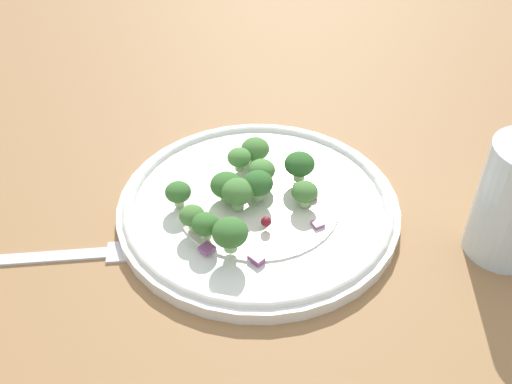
# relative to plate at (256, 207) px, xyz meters

# --- Properties ---
(ground_plane) EXTENTS (1.80, 1.80, 0.02)m
(ground_plane) POSITION_rel_plate_xyz_m (0.02, -0.00, -0.02)
(ground_plane) COLOR olive
(plate) EXTENTS (0.26, 0.26, 0.02)m
(plate) POSITION_rel_plate_xyz_m (0.00, 0.00, 0.00)
(plate) COLOR white
(plate) RESTS_ON ground_plane
(dressing_pool) EXTENTS (0.15, 0.15, 0.00)m
(dressing_pool) POSITION_rel_plate_xyz_m (-0.00, -0.00, 0.00)
(dressing_pool) COLOR white
(dressing_pool) RESTS_ON plate
(broccoli_floret_0) EXTENTS (0.02, 0.02, 0.02)m
(broccoli_floret_0) POSITION_rel_plate_xyz_m (0.05, 0.05, 0.02)
(broccoli_floret_0) COLOR #ADD18E
(broccoli_floret_0) RESTS_ON plate
(broccoli_floret_1) EXTENTS (0.03, 0.03, 0.03)m
(broccoli_floret_1) POSITION_rel_plate_xyz_m (-0.01, -0.05, 0.03)
(broccoli_floret_1) COLOR #9EC684
(broccoli_floret_1) RESTS_ON plate
(broccoli_floret_2) EXTENTS (0.02, 0.02, 0.02)m
(broccoli_floret_2) POSITION_rel_plate_xyz_m (0.00, 0.06, 0.02)
(broccoli_floret_2) COLOR #ADD18E
(broccoli_floret_2) RESTS_ON plate
(broccoli_floret_3) EXTENTS (0.02, 0.02, 0.02)m
(broccoli_floret_3) POSITION_rel_plate_xyz_m (-0.04, -0.03, 0.02)
(broccoli_floret_3) COLOR #9EC684
(broccoli_floret_3) RESTS_ON plate
(broccoli_floret_4) EXTENTS (0.03, 0.03, 0.03)m
(broccoli_floret_4) POSITION_rel_plate_xyz_m (0.01, -0.02, 0.02)
(broccoli_floret_4) COLOR #9EC684
(broccoli_floret_4) RESTS_ON plate
(broccoli_floret_5) EXTENTS (0.03, 0.03, 0.03)m
(broccoli_floret_5) POSITION_rel_plate_xyz_m (-0.03, 0.06, 0.03)
(broccoli_floret_5) COLOR #8EB77A
(broccoli_floret_5) RESTS_ON plate
(broccoli_floret_6) EXTENTS (0.03, 0.03, 0.03)m
(broccoli_floret_6) POSITION_rel_plate_xyz_m (0.04, -0.05, 0.02)
(broccoli_floret_6) COLOR #9EC684
(broccoli_floret_6) RESTS_ON plate
(broccoli_floret_7) EXTENTS (0.02, 0.02, 0.02)m
(broccoli_floret_7) POSITION_rel_plate_xyz_m (0.02, 0.06, 0.02)
(broccoli_floret_7) COLOR #ADD18E
(broccoli_floret_7) RESTS_ON plate
(broccoli_floret_8) EXTENTS (0.03, 0.03, 0.03)m
(broccoli_floret_8) POSITION_rel_plate_xyz_m (0.03, 0.01, 0.02)
(broccoli_floret_8) COLOR #9EC684
(broccoli_floret_8) RESTS_ON plate
(broccoli_floret_9) EXTENTS (0.02, 0.02, 0.02)m
(broccoli_floret_9) POSITION_rel_plate_xyz_m (0.04, -0.02, 0.02)
(broccoli_floret_9) COLOR #8EB77A
(broccoli_floret_9) RESTS_ON plate
(broccoli_floret_10) EXTENTS (0.03, 0.03, 0.03)m
(broccoli_floret_10) POSITION_rel_plate_xyz_m (0.00, -0.00, 0.03)
(broccoli_floret_10) COLOR #8EB77A
(broccoli_floret_10) RESTS_ON plate
(broccoli_floret_11) EXTENTS (0.03, 0.03, 0.03)m
(broccoli_floret_11) POSITION_rel_plate_xyz_m (0.01, 0.02, 0.02)
(broccoli_floret_11) COLOR #8EB77A
(broccoli_floret_11) RESTS_ON plate
(cranberry_0) EXTENTS (0.01, 0.01, 0.01)m
(cranberry_0) POSITION_rel_plate_xyz_m (-0.03, 0.02, 0.01)
(cranberry_0) COLOR maroon
(cranberry_0) RESTS_ON plate
(cranberry_1) EXTENTS (0.01, 0.01, 0.01)m
(cranberry_1) POSITION_rel_plate_xyz_m (0.02, 0.06, 0.01)
(cranberry_1) COLOR maroon
(cranberry_1) RESTS_ON plate
(cranberry_2) EXTENTS (0.01, 0.01, 0.01)m
(cranberry_2) POSITION_rel_plate_xyz_m (-0.04, -0.04, 0.01)
(cranberry_2) COLOR maroon
(cranberry_2) RESTS_ON plate
(cranberry_3) EXTENTS (0.01, 0.01, 0.01)m
(cranberry_3) POSITION_rel_plate_xyz_m (0.05, 0.05, 0.01)
(cranberry_3) COLOR #4C0A14
(cranberry_3) RESTS_ON plate
(onion_bit_0) EXTENTS (0.01, 0.01, 0.00)m
(onion_bit_0) POSITION_rel_plate_xyz_m (-0.01, 0.07, 0.01)
(onion_bit_0) COLOR #934C84
(onion_bit_0) RESTS_ON plate
(onion_bit_1) EXTENTS (0.01, 0.01, 0.00)m
(onion_bit_1) POSITION_rel_plate_xyz_m (-0.06, -0.01, 0.01)
(onion_bit_1) COLOR #A35B93
(onion_bit_1) RESTS_ON plate
(onion_bit_2) EXTENTS (0.01, 0.01, 0.01)m
(onion_bit_2) POSITION_rel_plate_xyz_m (-0.05, 0.05, 0.01)
(onion_bit_2) COLOR #843D75
(onion_bit_2) RESTS_ON plate
(fork) EXTENTS (0.14, 0.15, 0.01)m
(fork) POSITION_rel_plate_xyz_m (0.10, 0.16, -0.01)
(fork) COLOR silver
(fork) RESTS_ON ground_plane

